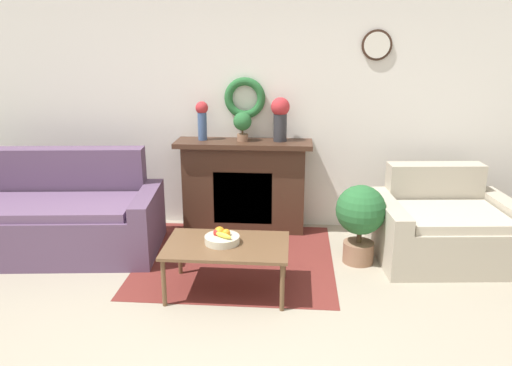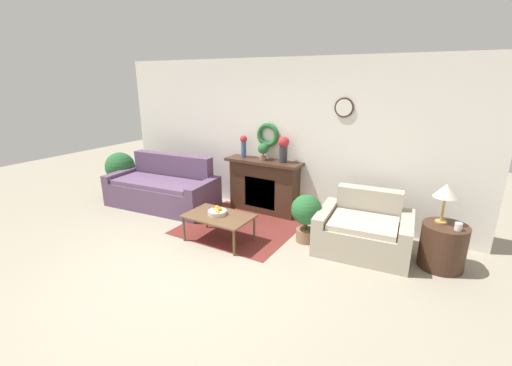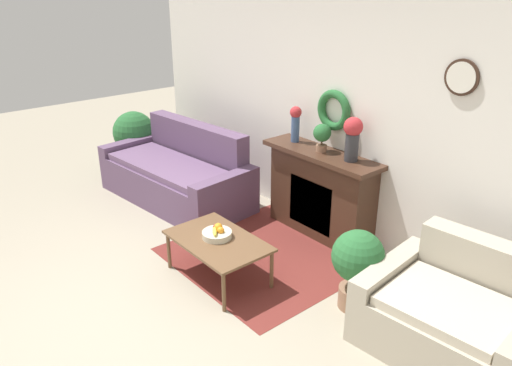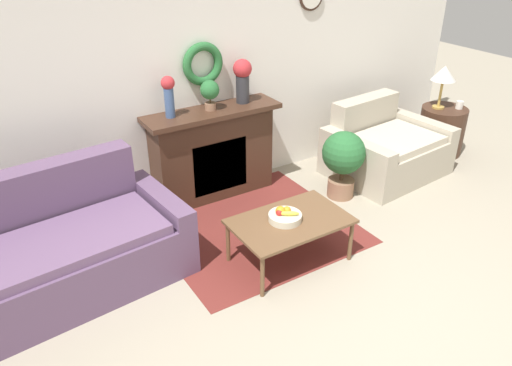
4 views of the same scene
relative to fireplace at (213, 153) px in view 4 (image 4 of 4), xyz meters
name	(u,v)px [view 4 (image 4 of 4)]	position (x,y,z in m)	size (l,w,h in m)	color
ground_plane	(388,329)	(0.14, -2.46, -0.49)	(16.00, 16.00, 0.00)	#9E937F
floor_rug	(252,227)	(0.00, -0.78, -0.49)	(1.80, 1.73, 0.01)	maroon
wall_back	(212,65)	(0.14, 0.21, 0.86)	(6.80, 0.15, 2.70)	white
fireplace	(213,153)	(0.00, 0.00, 0.00)	(1.41, 0.41, 0.97)	#42281C
couch_left	(50,255)	(-1.81, -0.71, -0.16)	(2.16, 1.16, 0.95)	#604766
loveseat_right	(385,149)	(1.94, -0.57, -0.20)	(1.35, 1.10, 0.82)	#B2A893
coffee_table	(290,224)	(0.00, -1.39, -0.12)	(0.99, 0.63, 0.41)	brown
fruit_bowl	(285,216)	(-0.04, -1.37, -0.04)	(0.28, 0.28, 0.13)	beige
side_table_by_loveseat	(441,130)	(2.94, -0.54, -0.20)	(0.56, 0.56, 0.59)	#42281C
table_lamp	(444,75)	(2.87, -0.49, 0.51)	(0.29, 0.29, 0.52)	#B28E42
mug	(459,105)	(3.07, -0.64, 0.15)	(0.09, 0.09, 0.10)	silver
vase_on_mantel_left	(169,93)	(-0.43, 0.01, 0.72)	(0.13, 0.13, 0.40)	#3D5684
vase_on_mantel_right	(242,77)	(0.37, 0.01, 0.74)	(0.19, 0.19, 0.45)	#2D2D33
potted_plant_on_mantel	(210,92)	(-0.01, -0.01, 0.67)	(0.19, 0.19, 0.30)	#8E664C
potted_plant_floor_by_loveseat	(343,158)	(1.13, -0.75, -0.04)	(0.45, 0.45, 0.74)	#8E664C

